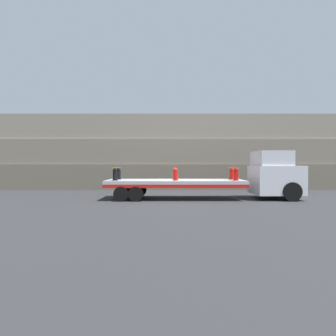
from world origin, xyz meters
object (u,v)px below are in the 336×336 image
at_px(fire_hydrant_red_far_1, 175,174).
at_px(fire_hydrant_red_far_2, 231,174).
at_px(fire_hydrant_red_near_2, 236,174).
at_px(truck_cab, 276,175).
at_px(flatbed_trailer, 168,183).
at_px(fire_hydrant_black_near_0, 115,174).
at_px(fire_hydrant_black_far_0, 118,174).
at_px(fire_hydrant_red_near_1, 175,174).

distance_m(fire_hydrant_red_far_1, fire_hydrant_red_far_2, 3.66).
relative_size(fire_hydrant_red_far_1, fire_hydrant_red_near_2, 1.00).
relative_size(truck_cab, flatbed_trailer, 0.35).
height_order(truck_cab, fire_hydrant_red_near_2, truck_cab).
relative_size(flatbed_trailer, fire_hydrant_black_near_0, 11.27).
distance_m(fire_hydrant_black_near_0, fire_hydrant_red_far_1, 3.82).
distance_m(fire_hydrant_black_far_0, fire_hydrant_red_far_2, 7.32).
xyz_separation_m(fire_hydrant_black_far_0, fire_hydrant_red_far_1, (3.66, 0.00, 0.00)).
height_order(truck_cab, fire_hydrant_red_far_1, truck_cab).
relative_size(fire_hydrant_black_far_0, fire_hydrant_red_far_2, 1.00).
xyz_separation_m(truck_cab, fire_hydrant_red_far_1, (-6.32, 0.54, 0.06)).
bearing_deg(fire_hydrant_red_far_1, fire_hydrant_red_near_1, -90.00).
bearing_deg(fire_hydrant_red_near_2, flatbed_trailer, 172.52).
xyz_separation_m(flatbed_trailer, fire_hydrant_red_near_2, (4.13, -0.54, 0.58)).
xyz_separation_m(fire_hydrant_red_far_1, fire_hydrant_red_near_2, (3.66, -1.08, 0.00)).
height_order(truck_cab, fire_hydrant_red_far_2, truck_cab).
height_order(fire_hydrant_red_near_1, fire_hydrant_red_far_1, same).
relative_size(fire_hydrant_red_near_1, fire_hydrant_red_far_2, 1.00).
height_order(truck_cab, fire_hydrant_black_far_0, truck_cab).
relative_size(fire_hydrant_red_near_1, fire_hydrant_red_near_2, 1.00).
xyz_separation_m(fire_hydrant_red_near_1, fire_hydrant_red_far_1, (0.00, 1.08, 0.00)).
height_order(fire_hydrant_black_far_0, fire_hydrant_red_far_2, same).
relative_size(flatbed_trailer, fire_hydrant_red_far_1, 11.27).
xyz_separation_m(fire_hydrant_black_near_0, fire_hydrant_red_near_1, (3.66, 0.00, 0.00)).
distance_m(fire_hydrant_red_near_2, fire_hydrant_red_far_2, 1.08).
bearing_deg(fire_hydrant_red_near_2, fire_hydrant_black_near_0, 180.00).
height_order(fire_hydrant_black_near_0, fire_hydrant_red_far_2, same).
relative_size(fire_hydrant_red_far_1, fire_hydrant_red_far_2, 1.00).
height_order(fire_hydrant_black_far_0, fire_hydrant_red_far_1, same).
bearing_deg(truck_cab, fire_hydrant_red_far_2, 168.50).
bearing_deg(truck_cab, fire_hydrant_red_far_1, 175.10).
bearing_deg(fire_hydrant_red_far_2, fire_hydrant_black_near_0, -171.57).
height_order(flatbed_trailer, fire_hydrant_red_near_2, fire_hydrant_red_near_2).
height_order(flatbed_trailer, fire_hydrant_red_near_1, fire_hydrant_red_near_1).
bearing_deg(flatbed_trailer, fire_hydrant_red_near_2, -7.48).
bearing_deg(fire_hydrant_red_near_1, fire_hydrant_black_far_0, 163.49).
relative_size(fire_hydrant_black_near_0, fire_hydrant_black_far_0, 1.00).
bearing_deg(flatbed_trailer, fire_hydrant_red_far_1, 49.06).
bearing_deg(fire_hydrant_red_far_2, fire_hydrant_red_far_1, 180.00).
height_order(fire_hydrant_red_far_1, fire_hydrant_red_near_2, same).
bearing_deg(fire_hydrant_red_far_2, flatbed_trailer, -172.52).
relative_size(flatbed_trailer, fire_hydrant_red_near_1, 11.27).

